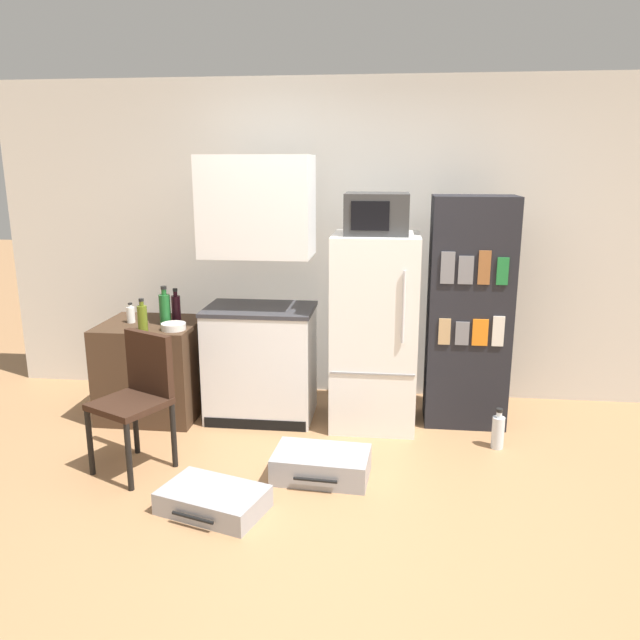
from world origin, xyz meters
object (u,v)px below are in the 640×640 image
object	(u,v)px
bottle_green_tall	(165,308)
bottle_wine_dark	(176,308)
microwave	(377,214)
bookshelf	(469,313)
refrigerator	(374,331)
suitcase_large_flat	(321,465)
water_bottle_front	(498,431)
chair	(139,389)
side_table	(153,369)
bowl	(174,326)
suitcase_small_flat	(213,500)
bottle_olive_oil	(142,318)
bottle_milk_white	(131,314)
kitchen_hutch	(259,300)

from	to	relation	value
bottle_green_tall	bottle_wine_dark	xyz separation A→B (m)	(0.05, 0.10, -0.02)
microwave	bottle_wine_dark	world-z (taller)	microwave
bookshelf	bottle_green_tall	xyz separation A→B (m)	(-2.26, -0.17, 0.01)
refrigerator	suitcase_large_flat	size ratio (longest dim) A/B	2.32
bookshelf	water_bottle_front	size ratio (longest dim) A/B	5.86
chair	water_bottle_front	xyz separation A→B (m)	(2.34, 0.53, -0.41)
side_table	bottle_wine_dark	bearing A→B (deg)	18.97
refrigerator	bookshelf	size ratio (longest dim) A/B	0.84
microwave	suitcase_large_flat	xyz separation A→B (m)	(-0.29, -0.91, -1.50)
bowl	water_bottle_front	distance (m)	2.43
suitcase_small_flat	bookshelf	bearing A→B (deg)	60.67
bottle_olive_oil	bowl	size ratio (longest dim) A/B	1.36
side_table	bottle_green_tall	size ratio (longest dim) A/B	2.51
bottle_milk_white	suitcase_small_flat	xyz separation A→B (m)	(1.00, -1.33, -0.74)
bottle_olive_oil	suitcase_small_flat	size ratio (longest dim) A/B	0.37
kitchen_hutch	bookshelf	xyz separation A→B (m)	(1.56, 0.08, -0.07)
bottle_green_tall	microwave	bearing A→B (deg)	2.34
kitchen_hutch	bottle_milk_white	size ratio (longest dim) A/B	12.88
refrigerator	bottle_olive_oil	bearing A→B (deg)	-170.49
bottle_wine_dark	water_bottle_front	distance (m)	2.54
kitchen_hutch	bottle_wine_dark	xyz separation A→B (m)	(-0.66, 0.01, -0.08)
kitchen_hutch	chair	xyz separation A→B (m)	(-0.60, -0.90, -0.40)
bottle_wine_dark	bowl	size ratio (longest dim) A/B	1.45
suitcase_small_flat	water_bottle_front	xyz separation A→B (m)	(1.74, 1.01, 0.06)
bottle_milk_white	microwave	bearing A→B (deg)	1.14
bowl	microwave	bearing A→B (deg)	8.00
side_table	water_bottle_front	world-z (taller)	side_table
side_table	bottle_milk_white	world-z (taller)	bottle_milk_white
refrigerator	bottle_milk_white	bearing A→B (deg)	-178.82
refrigerator	bookshelf	xyz separation A→B (m)	(0.69, 0.10, 0.14)
kitchen_hutch	chair	bearing A→B (deg)	-123.44
microwave	bowl	distance (m)	1.69
microwave	bottle_milk_white	xyz separation A→B (m)	(-1.86, -0.04, -0.77)
microwave	water_bottle_front	size ratio (longest dim) A/B	1.53
refrigerator	bottle_green_tall	size ratio (longest dim) A/B	4.86
bottle_olive_oil	suitcase_small_flat	bearing A→B (deg)	-53.56
side_table	water_bottle_front	size ratio (longest dim) A/B	2.55
refrigerator	bowl	size ratio (longest dim) A/B	8.03
water_bottle_front	bottle_wine_dark	bearing A→B (deg)	170.79
bottle_wine_dark	water_bottle_front	bearing A→B (deg)	-9.21
kitchen_hutch	microwave	bearing A→B (deg)	-1.67
side_table	suitcase_small_flat	distance (m)	1.62
chair	suitcase_large_flat	distance (m)	1.25
bottle_milk_white	bottle_olive_oil	bearing A→B (deg)	-51.33
kitchen_hutch	bottle_wine_dark	size ratio (longest dim) A/B	7.68
suitcase_large_flat	refrigerator	bearing A→B (deg)	76.16
bookshelf	microwave	bearing A→B (deg)	-171.42
side_table	suitcase_small_flat	world-z (taller)	side_table
microwave	bottle_green_tall	world-z (taller)	microwave
bookshelf	bottle_olive_oil	distance (m)	2.38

